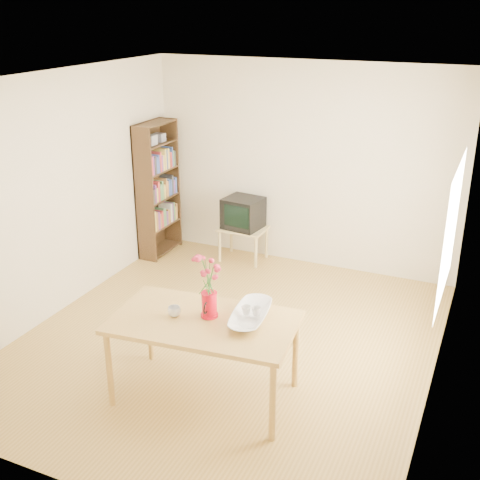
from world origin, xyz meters
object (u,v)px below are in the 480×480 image
at_px(table, 204,328).
at_px(television, 244,212).
at_px(mug, 174,311).
at_px(bowl, 251,297).
at_px(pitcher, 209,305).

xyz_separation_m(table, television, (-0.91, 2.89, -0.01)).
bearing_deg(mug, bowl, -163.22).
bearing_deg(mug, table, -174.99).
bearing_deg(bowl, television, 114.85).
distance_m(pitcher, bowl, 0.36).
distance_m(table, pitcher, 0.19).
bearing_deg(table, mug, -177.15).
bearing_deg(bowl, pitcher, -162.50).
relative_size(pitcher, mug, 2.07).
height_order(table, mug, mug).
xyz_separation_m(table, bowl, (0.35, 0.19, 0.28)).
xyz_separation_m(table, pitcher, (0.01, 0.08, 0.18)).
relative_size(table, bowl, 3.78).
height_order(mug, television, television).
distance_m(table, mug, 0.29).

